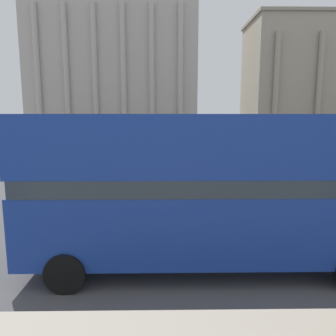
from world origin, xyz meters
TOP-DOWN VIEW (x-y plane):
  - double_decker_bus at (0.64, 6.74)m, footprint 10.09×2.71m
  - plaza_building_left at (-9.13, 57.40)m, footprint 29.09×11.29m
  - plaza_building_right at (27.53, 56.97)m, footprint 26.31×13.61m
  - traffic_light_near at (-0.00, 9.81)m, footprint 0.42×0.24m
  - traffic_light_mid at (6.93, 16.30)m, footprint 0.42×0.24m
  - car_white at (8.71, 21.48)m, footprint 4.20×1.93m
  - car_black at (8.59, 28.84)m, footprint 4.20×1.93m
  - pedestrian_black at (1.51, 16.65)m, footprint 0.32×0.32m
  - pedestrian_grey at (2.25, 19.94)m, footprint 0.32×0.32m
  - pedestrian_blue at (-1.58, 20.46)m, footprint 0.32×0.32m
  - pedestrian_red at (6.24, 16.67)m, footprint 0.32×0.32m

SIDE VIEW (x-z plane):
  - car_white at x=8.71m, z-range 0.02..1.37m
  - car_black at x=8.59m, z-range 0.02..1.37m
  - pedestrian_black at x=1.51m, z-range 0.11..1.72m
  - pedestrian_blue at x=-1.58m, z-range 0.13..1.82m
  - pedestrian_red at x=6.24m, z-range 0.13..1.87m
  - pedestrian_grey at x=2.25m, z-range 0.14..1.95m
  - traffic_light_near at x=0.00m, z-range 0.55..4.02m
  - double_decker_bus at x=0.64m, z-range 0.24..4.67m
  - traffic_light_mid at x=6.93m, z-range 0.61..4.65m
  - plaza_building_right at x=27.53m, z-range 0.00..20.76m
  - plaza_building_left at x=-9.13m, z-range -0.01..26.11m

